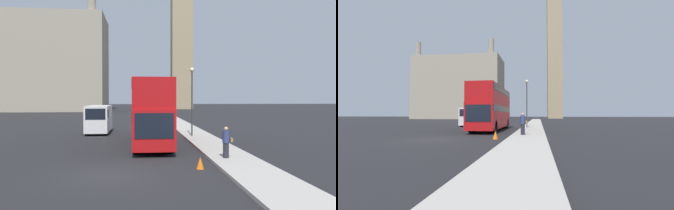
# 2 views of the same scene
# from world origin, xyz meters

# --- Properties ---
(ground_plane) EXTENTS (300.00, 300.00, 0.00)m
(ground_plane) POSITION_xyz_m (0.00, 0.00, 0.00)
(ground_plane) COLOR black
(sidewalk_strip) EXTENTS (2.50, 120.00, 0.15)m
(sidewalk_strip) POSITION_xyz_m (6.25, 0.00, 0.07)
(sidewalk_strip) COLOR #ADA89E
(sidewalk_strip) RESTS_ON ground_plane
(clock_tower) EXTENTS (6.29, 6.46, 77.34)m
(clock_tower) POSITION_xyz_m (13.62, 79.85, 39.66)
(clock_tower) COLOR tan
(clock_tower) RESTS_ON ground_plane
(building_block_distant) EXTENTS (32.07, 15.93, 28.01)m
(building_block_distant) POSITION_xyz_m (-22.87, 68.51, 11.52)
(building_block_distant) COLOR #9E937F
(building_block_distant) RESTS_ON ground_plane
(red_double_decker_bus) EXTENTS (2.45, 10.69, 4.41)m
(red_double_decker_bus) POSITION_xyz_m (2.17, 8.94, 2.46)
(red_double_decker_bus) COLOR #B71114
(red_double_decker_bus) RESTS_ON ground_plane
(white_van) EXTENTS (2.01, 5.06, 2.53)m
(white_van) POSITION_xyz_m (-2.31, 16.41, 1.35)
(white_van) COLOR white
(white_van) RESTS_ON ground_plane
(pedestrian) EXTENTS (0.52, 0.36, 1.62)m
(pedestrian) POSITION_xyz_m (5.85, 2.62, 0.96)
(pedestrian) COLOR #23232D
(pedestrian) RESTS_ON sidewalk_strip
(street_lamp) EXTENTS (0.36, 0.36, 5.55)m
(street_lamp) POSITION_xyz_m (5.64, 12.32, 3.81)
(street_lamp) COLOR #38383D
(street_lamp) RESTS_ON sidewalk_strip
(traffic_cone) EXTENTS (0.36, 0.36, 0.55)m
(traffic_cone) POSITION_xyz_m (4.14, 0.80, 0.28)
(traffic_cone) COLOR orange
(traffic_cone) RESTS_ON ground_plane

